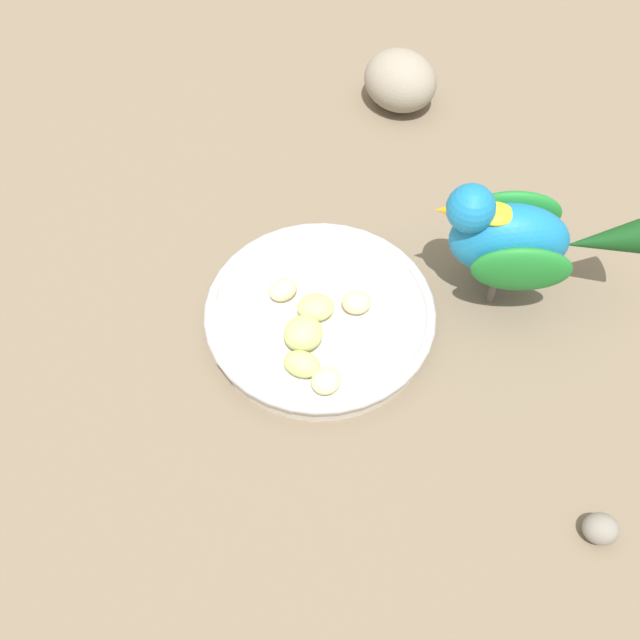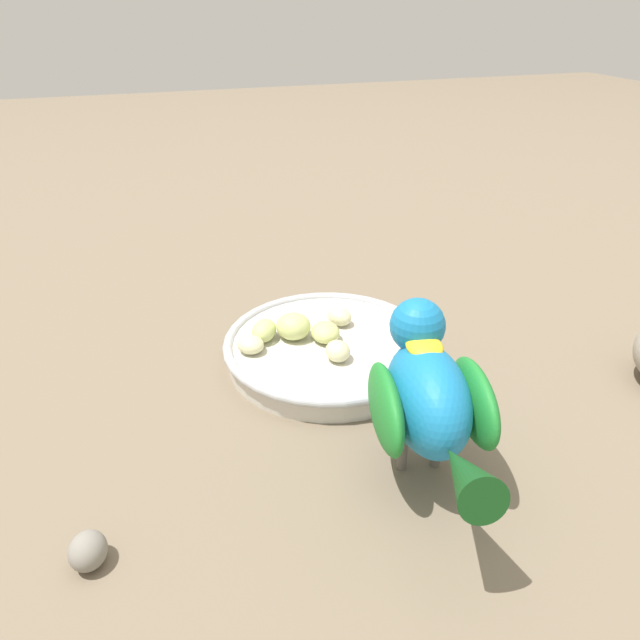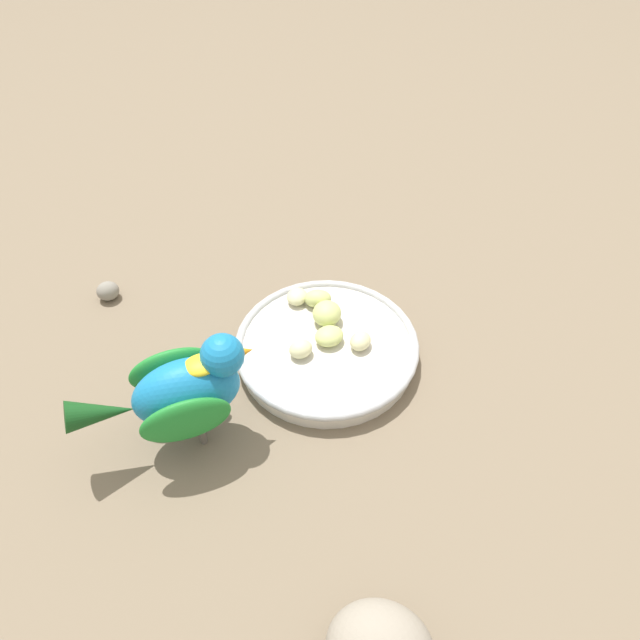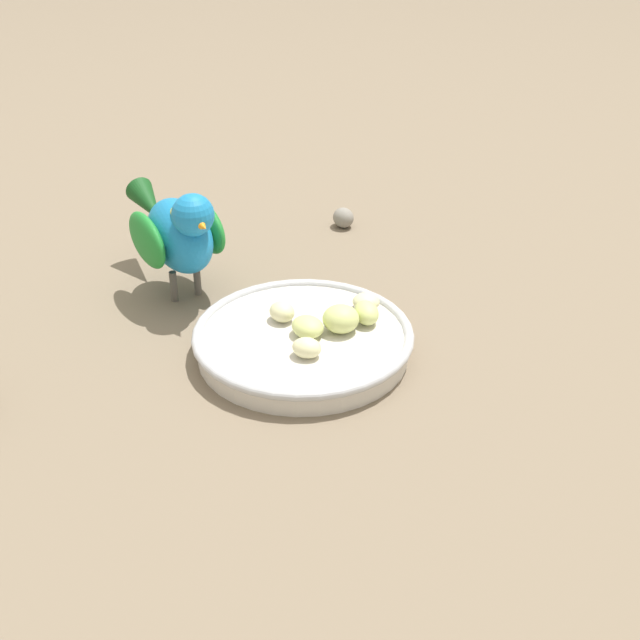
# 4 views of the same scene
# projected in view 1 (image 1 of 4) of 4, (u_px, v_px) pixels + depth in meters

# --- Properties ---
(ground_plane) EXTENTS (4.00, 4.00, 0.00)m
(ground_plane) POSITION_uv_depth(u_px,v_px,m) (330.00, 330.00, 0.72)
(ground_plane) COLOR #756651
(feeding_bowl) EXTENTS (0.22, 0.22, 0.03)m
(feeding_bowl) POSITION_uv_depth(u_px,v_px,m) (320.00, 316.00, 0.71)
(feeding_bowl) COLOR beige
(feeding_bowl) RESTS_ON ground_plane
(apple_piece_0) EXTENTS (0.03, 0.04, 0.02)m
(apple_piece_0) POSITION_uv_depth(u_px,v_px,m) (315.00, 307.00, 0.69)
(apple_piece_0) COLOR #C6D17A
(apple_piece_0) RESTS_ON feeding_bowl
(apple_piece_1) EXTENTS (0.04, 0.04, 0.02)m
(apple_piece_1) POSITION_uv_depth(u_px,v_px,m) (302.00, 364.00, 0.66)
(apple_piece_1) COLOR #C6D17A
(apple_piece_1) RESTS_ON feeding_bowl
(apple_piece_2) EXTENTS (0.04, 0.04, 0.02)m
(apple_piece_2) POSITION_uv_depth(u_px,v_px,m) (326.00, 381.00, 0.65)
(apple_piece_2) COLOR beige
(apple_piece_2) RESTS_ON feeding_bowl
(apple_piece_3) EXTENTS (0.03, 0.04, 0.02)m
(apple_piece_3) POSITION_uv_depth(u_px,v_px,m) (283.00, 289.00, 0.71)
(apple_piece_3) COLOR beige
(apple_piece_3) RESTS_ON feeding_bowl
(apple_piece_4) EXTENTS (0.05, 0.05, 0.03)m
(apple_piece_4) POSITION_uv_depth(u_px,v_px,m) (303.00, 333.00, 0.67)
(apple_piece_4) COLOR #C6D17A
(apple_piece_4) RESTS_ON feeding_bowl
(apple_piece_5) EXTENTS (0.03, 0.03, 0.02)m
(apple_piece_5) POSITION_uv_depth(u_px,v_px,m) (357.00, 302.00, 0.70)
(apple_piece_5) COLOR beige
(apple_piece_5) RESTS_ON feeding_bowl
(parrot) EXTENTS (0.11, 0.20, 0.14)m
(parrot) POSITION_uv_depth(u_px,v_px,m) (514.00, 237.00, 0.68)
(parrot) COLOR #59544C
(parrot) RESTS_ON ground_plane
(rock_large) EXTENTS (0.12, 0.12, 0.07)m
(rock_large) POSITION_uv_depth(u_px,v_px,m) (400.00, 81.00, 0.88)
(rock_large) COLOR gray
(rock_large) RESTS_ON ground_plane
(pebble_0) EXTENTS (0.03, 0.03, 0.03)m
(pebble_0) POSITION_uv_depth(u_px,v_px,m) (601.00, 529.00, 0.59)
(pebble_0) COLOR gray
(pebble_0) RESTS_ON ground_plane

